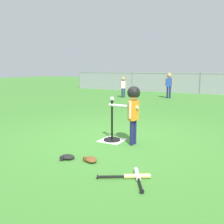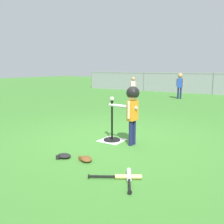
% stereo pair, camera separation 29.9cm
% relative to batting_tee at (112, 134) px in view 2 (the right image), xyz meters
% --- Properties ---
extents(ground_plane, '(60.00, 60.00, 0.00)m').
position_rel_batting_tee_xyz_m(ground_plane, '(-0.06, 0.11, -0.13)').
color(ground_plane, '#3D7A2D').
extents(home_plate, '(0.44, 0.44, 0.01)m').
position_rel_batting_tee_xyz_m(home_plate, '(0.00, 0.00, -0.12)').
color(home_plate, white).
rests_on(home_plate, ground_plane).
extents(batting_tee, '(0.32, 0.32, 0.76)m').
position_rel_batting_tee_xyz_m(batting_tee, '(0.00, 0.00, 0.00)').
color(batting_tee, black).
rests_on(batting_tee, ground_plane).
extents(baseball_on_tee, '(0.07, 0.07, 0.07)m').
position_rel_batting_tee_xyz_m(baseball_on_tee, '(0.00, 0.00, 0.67)').
color(baseball_on_tee, white).
rests_on(baseball_on_tee, batting_tee).
extents(batter_child, '(0.63, 0.30, 1.05)m').
position_rel_batting_tee_xyz_m(batter_child, '(0.44, -0.04, 0.62)').
color(batter_child, '#191E4C').
rests_on(batter_child, ground_plane).
extents(fielder_deep_center, '(0.27, 0.19, 0.97)m').
position_rel_batting_tee_xyz_m(fielder_deep_center, '(-2.95, 6.45, 0.50)').
color(fielder_deep_center, '#191E4C').
rests_on(fielder_deep_center, ground_plane).
extents(fielder_deep_left, '(0.34, 0.23, 1.16)m').
position_rel_batting_tee_xyz_m(fielder_deep_left, '(-0.98, 7.20, 0.62)').
color(fielder_deep_left, '#191E4C').
rests_on(fielder_deep_left, ground_plane).
extents(spare_bat_silver, '(0.35, 0.55, 0.06)m').
position_rel_batting_tee_xyz_m(spare_bat_silver, '(1.07, -1.29, -0.10)').
color(spare_bat_silver, silver).
rests_on(spare_bat_silver, ground_plane).
extents(spare_bat_wood, '(0.60, 0.39, 0.06)m').
position_rel_batting_tee_xyz_m(spare_bat_wood, '(1.01, -1.32, -0.10)').
color(spare_bat_wood, '#DBB266').
rests_on(spare_bat_wood, ground_plane).
extents(glove_by_plate, '(0.27, 0.25, 0.07)m').
position_rel_batting_tee_xyz_m(glove_by_plate, '(0.25, -1.11, -0.09)').
color(glove_by_plate, brown).
rests_on(glove_by_plate, ground_plane).
extents(glove_near_bats, '(0.26, 0.23, 0.07)m').
position_rel_batting_tee_xyz_m(glove_near_bats, '(-0.12, -1.19, -0.09)').
color(glove_near_bats, black).
rests_on(glove_near_bats, ground_plane).
extents(outfield_fence, '(16.06, 0.06, 1.15)m').
position_rel_batting_tee_xyz_m(outfield_fence, '(-0.06, 9.97, 0.49)').
color(outfield_fence, slate).
rests_on(outfield_fence, ground_plane).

